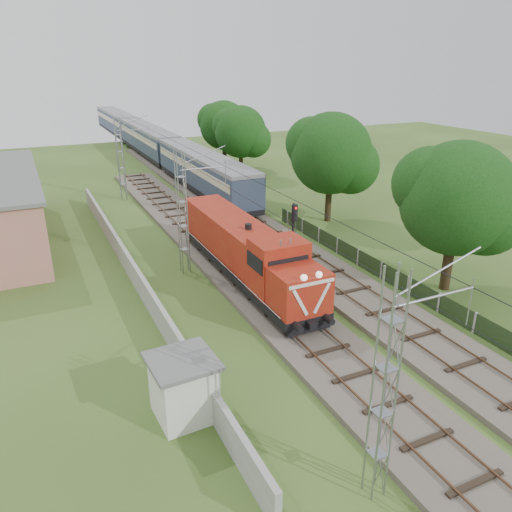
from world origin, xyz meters
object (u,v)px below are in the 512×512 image
signal_post (294,227)px  relay_hut (184,387)px  coach_rake (148,139)px  locomotive (245,250)px

signal_post → relay_hut: size_ratio=1.87×
coach_rake → signal_post: signal_post is taller
coach_rake → signal_post: (-1.97, -45.80, 0.80)m
locomotive → coach_rake: bearing=83.7°
coach_rake → relay_hut: 57.18m
locomotive → signal_post: bearing=-12.2°
coach_rake → signal_post: 45.85m
signal_post → relay_hut: 14.60m
locomotive → signal_post: 3.34m
locomotive → signal_post: signal_post is taller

